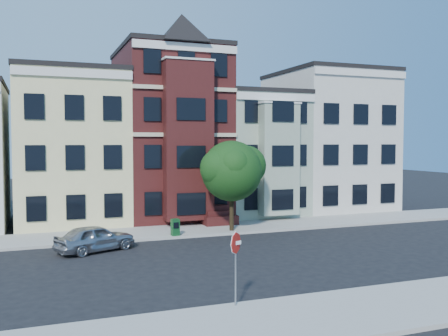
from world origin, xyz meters
name	(u,v)px	position (x,y,z in m)	size (l,w,h in m)	color
ground	(247,260)	(0.00, 0.00, 0.00)	(120.00, 120.00, 0.00)	black
far_sidewalk	(196,230)	(0.00, 8.00, 0.07)	(60.00, 4.00, 0.15)	#9E9B93
near_sidewalk	(347,313)	(0.00, -8.00, 0.07)	(60.00, 4.00, 0.15)	#9E9B93
house_yellow	(70,150)	(-7.00, 14.50, 5.00)	(7.00, 9.00, 10.00)	#F3E8A2
house_brown	(169,136)	(0.00, 14.50, 6.00)	(7.00, 9.00, 12.00)	#3D1412
house_green	(250,155)	(6.50, 14.50, 4.50)	(6.00, 9.00, 9.00)	#99A891
house_cream	(327,142)	(13.50, 14.50, 5.50)	(8.00, 9.00, 11.00)	silver
street_tree	(232,175)	(1.87, 6.70, 3.53)	(5.80, 5.80, 6.75)	#1B4C16
parked_car	(95,238)	(-6.48, 4.33, 0.69)	(1.62, 4.03, 1.37)	#A7A8AE
newspaper_box	(175,227)	(-1.78, 6.30, 0.63)	(0.43, 0.39, 0.96)	#154E22
stop_sign	(236,264)	(-3.15, -6.30, 1.54)	(0.76, 0.11, 2.77)	#B51910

